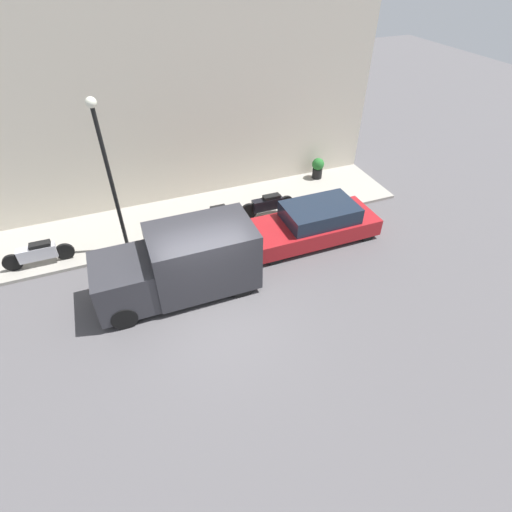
{
  "coord_description": "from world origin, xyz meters",
  "views": [
    {
      "loc": [
        -7.66,
        1.75,
        8.29
      ],
      "look_at": [
        1.14,
        -1.67,
        0.6
      ],
      "focal_mm": 28.0,
      "sensor_mm": 36.0,
      "label": 1
    }
  ],
  "objects_px": {
    "scooter_silver": "(38,253)",
    "motorcycle_black": "(268,205)",
    "parked_car": "(315,223)",
    "motorcycle_red": "(215,217)",
    "potted_plant": "(318,167)",
    "streetlamp": "(107,165)",
    "delivery_van": "(179,264)"
  },
  "relations": [
    {
      "from": "parked_car",
      "to": "delivery_van",
      "type": "xyz_separation_m",
      "value": [
        -0.94,
        4.82,
        0.41
      ]
    },
    {
      "from": "parked_car",
      "to": "motorcycle_red",
      "type": "relative_size",
      "value": 2.4
    },
    {
      "from": "potted_plant",
      "to": "parked_car",
      "type": "bearing_deg",
      "value": 150.43
    },
    {
      "from": "motorcycle_red",
      "to": "streetlamp",
      "type": "xyz_separation_m",
      "value": [
        -0.13,
        3.09,
        2.57
      ]
    },
    {
      "from": "delivery_van",
      "to": "motorcycle_red",
      "type": "xyz_separation_m",
      "value": [
        2.63,
        -1.82,
        -0.48
      ]
    },
    {
      "from": "streetlamp",
      "to": "motorcycle_black",
      "type": "bearing_deg",
      "value": -88.09
    },
    {
      "from": "scooter_silver",
      "to": "motorcycle_black",
      "type": "xyz_separation_m",
      "value": [
        0.01,
        -7.73,
        0.02
      ]
    },
    {
      "from": "motorcycle_red",
      "to": "streetlamp",
      "type": "relative_size",
      "value": 0.37
    },
    {
      "from": "delivery_van",
      "to": "motorcycle_black",
      "type": "xyz_separation_m",
      "value": [
        2.68,
        -3.82,
        -0.46
      ]
    },
    {
      "from": "motorcycle_red",
      "to": "potted_plant",
      "type": "xyz_separation_m",
      "value": [
        1.97,
        -5.08,
        0.05
      ]
    },
    {
      "from": "scooter_silver",
      "to": "potted_plant",
      "type": "xyz_separation_m",
      "value": [
        1.93,
        -10.81,
        0.05
      ]
    },
    {
      "from": "motorcycle_red",
      "to": "scooter_silver",
      "type": "bearing_deg",
      "value": 89.63
    },
    {
      "from": "parked_car",
      "to": "streetlamp",
      "type": "height_order",
      "value": "streetlamp"
    },
    {
      "from": "parked_car",
      "to": "potted_plant",
      "type": "xyz_separation_m",
      "value": [
        3.66,
        -2.08,
        -0.02
      ]
    },
    {
      "from": "scooter_silver",
      "to": "parked_car",
      "type": "bearing_deg",
      "value": -101.21
    },
    {
      "from": "parked_car",
      "to": "potted_plant",
      "type": "height_order",
      "value": "parked_car"
    },
    {
      "from": "potted_plant",
      "to": "motorcycle_black",
      "type": "bearing_deg",
      "value": 121.99
    },
    {
      "from": "motorcycle_red",
      "to": "motorcycle_black",
      "type": "bearing_deg",
      "value": -88.72
    },
    {
      "from": "parked_car",
      "to": "potted_plant",
      "type": "relative_size",
      "value": 4.97
    },
    {
      "from": "parked_car",
      "to": "scooter_silver",
      "type": "bearing_deg",
      "value": 78.79
    },
    {
      "from": "parked_car",
      "to": "motorcycle_red",
      "type": "distance_m",
      "value": 3.45
    },
    {
      "from": "delivery_van",
      "to": "motorcycle_red",
      "type": "relative_size",
      "value": 2.48
    },
    {
      "from": "motorcycle_black",
      "to": "potted_plant",
      "type": "xyz_separation_m",
      "value": [
        1.92,
        -3.08,
        0.03
      ]
    },
    {
      "from": "parked_car",
      "to": "delivery_van",
      "type": "height_order",
      "value": "delivery_van"
    },
    {
      "from": "scooter_silver",
      "to": "motorcycle_black",
      "type": "relative_size",
      "value": 0.98
    },
    {
      "from": "parked_car",
      "to": "motorcycle_red",
      "type": "height_order",
      "value": "parked_car"
    },
    {
      "from": "delivery_van",
      "to": "motorcycle_black",
      "type": "height_order",
      "value": "delivery_van"
    },
    {
      "from": "parked_car",
      "to": "scooter_silver",
      "type": "relative_size",
      "value": 2.1
    },
    {
      "from": "streetlamp",
      "to": "potted_plant",
      "type": "distance_m",
      "value": 8.8
    },
    {
      "from": "streetlamp",
      "to": "delivery_van",
      "type": "bearing_deg",
      "value": -153.24
    },
    {
      "from": "scooter_silver",
      "to": "streetlamp",
      "type": "distance_m",
      "value": 3.69
    },
    {
      "from": "motorcycle_black",
      "to": "streetlamp",
      "type": "xyz_separation_m",
      "value": [
        -0.17,
        5.09,
        2.55
      ]
    }
  ]
}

